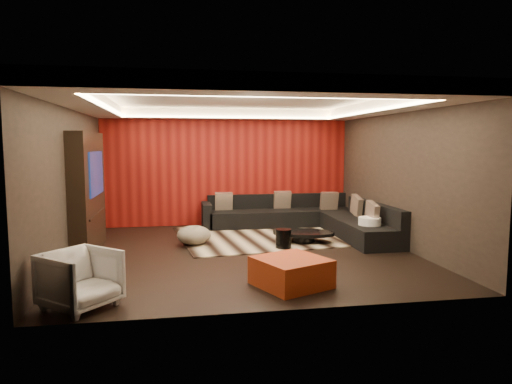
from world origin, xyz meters
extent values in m
cube|color=black|center=(0.00, 0.00, -0.01)|extent=(6.00, 6.00, 0.02)
cube|color=silver|center=(0.00, 0.00, 2.81)|extent=(6.00, 6.00, 0.02)
cube|color=black|center=(0.00, 3.01, 1.40)|extent=(6.00, 0.02, 2.80)
cube|color=black|center=(-3.01, 0.00, 1.40)|extent=(0.02, 6.00, 2.80)
cube|color=black|center=(3.01, 0.00, 1.40)|extent=(0.02, 6.00, 2.80)
cube|color=#6B0C0A|center=(0.00, 2.97, 1.40)|extent=(5.98, 0.05, 2.78)
cube|color=silver|center=(0.00, 2.70, 2.69)|extent=(6.00, 0.60, 0.22)
cube|color=silver|center=(0.00, -2.70, 2.69)|extent=(6.00, 0.60, 0.22)
cube|color=silver|center=(-2.70, 0.00, 2.69)|extent=(0.60, 4.80, 0.22)
cube|color=silver|center=(2.70, 0.00, 2.69)|extent=(0.60, 4.80, 0.22)
cube|color=#FFD899|center=(0.00, 2.36, 2.60)|extent=(4.80, 0.08, 0.04)
cube|color=#FFD899|center=(0.00, -2.36, 2.60)|extent=(4.80, 0.08, 0.04)
cube|color=#FFD899|center=(-2.36, 0.00, 2.60)|extent=(0.08, 4.80, 0.04)
cube|color=#FFD899|center=(2.36, 0.00, 2.60)|extent=(0.08, 4.80, 0.04)
cube|color=black|center=(-2.85, 0.60, 1.10)|extent=(0.30, 2.00, 2.20)
cube|color=black|center=(-2.69, 0.60, 1.45)|extent=(0.04, 1.30, 0.80)
cube|color=black|center=(-2.69, 0.60, 0.70)|extent=(0.04, 1.60, 0.04)
cube|color=#C1AF8D|center=(0.83, 1.42, 0.01)|extent=(4.35, 3.48, 0.02)
cylinder|color=black|center=(1.28, 0.62, 0.12)|extent=(1.61, 1.61, 0.21)
cylinder|color=black|center=(0.75, 0.17, 0.20)|extent=(0.33, 0.33, 0.35)
ellipsoid|color=beige|center=(-0.92, 0.76, 0.20)|extent=(0.73, 0.73, 0.37)
cylinder|color=white|center=(2.50, 0.19, 0.28)|extent=(0.49, 0.49, 0.55)
cube|color=#A73A15|center=(0.34, -2.09, 0.20)|extent=(1.17, 1.17, 0.39)
imported|color=silver|center=(-2.39, -2.50, 0.36)|extent=(1.09, 1.09, 0.71)
cube|color=black|center=(1.25, 2.55, 0.20)|extent=(3.50, 0.90, 0.40)
cube|color=black|center=(1.25, 2.90, 0.57)|extent=(3.50, 0.20, 0.35)
cube|color=black|center=(2.55, 0.80, 0.20)|extent=(0.90, 2.60, 0.40)
cube|color=black|center=(2.90, 0.80, 0.57)|extent=(0.20, 2.60, 0.35)
cube|color=black|center=(-0.55, 2.55, 0.30)|extent=(0.20, 0.90, 0.60)
cube|color=tan|center=(2.71, 1.38, 0.62)|extent=(0.12, 0.50, 0.50)
cube|color=tan|center=(2.58, 0.28, 0.62)|extent=(0.12, 0.50, 0.50)
cube|color=tan|center=(-0.13, 2.69, 0.62)|extent=(0.42, 0.20, 0.44)
cube|color=tan|center=(1.33, 2.74, 0.62)|extent=(0.42, 0.20, 0.44)
cube|color=tan|center=(2.40, 2.33, 0.62)|extent=(0.42, 0.20, 0.44)
camera|label=1|loc=(-1.22, -8.15, 1.98)|focal=32.00mm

